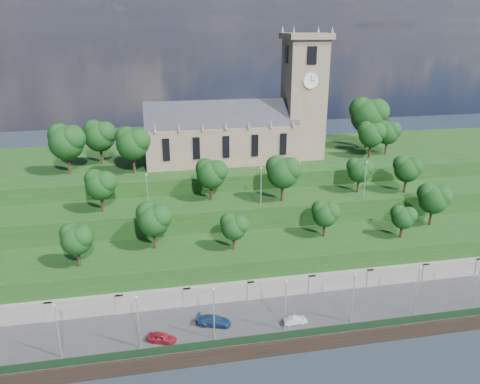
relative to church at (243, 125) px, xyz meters
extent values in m
plane|color=#1B232C|center=(-0.79, -45.98, -22.52)|extent=(320.00, 320.00, 0.00)
cube|color=#2D2D30|center=(-0.79, -39.98, -21.52)|extent=(160.00, 12.00, 2.00)
cube|color=black|center=(-0.79, -46.03, -21.42)|extent=(160.00, 0.50, 2.20)
cube|color=black|center=(-0.79, -45.38, -19.92)|extent=(160.00, 0.10, 1.20)
cube|color=slate|center=(-0.79, -33.98, -20.02)|extent=(160.00, 2.00, 5.00)
cube|color=slate|center=(-35.79, -34.78, -20.02)|extent=(1.20, 0.60, 5.00)
cube|color=slate|center=(-25.79, -34.78, -20.02)|extent=(1.20, 0.60, 5.00)
cube|color=slate|center=(-15.79, -34.78, -20.02)|extent=(1.20, 0.60, 5.00)
cube|color=slate|center=(-5.79, -34.78, -20.02)|extent=(1.20, 0.60, 5.00)
cube|color=slate|center=(4.21, -34.78, -20.02)|extent=(1.20, 0.60, 5.00)
cube|color=slate|center=(14.21, -34.78, -20.02)|extent=(1.20, 0.60, 5.00)
cube|color=slate|center=(24.21, -34.78, -20.02)|extent=(1.20, 0.60, 5.00)
cube|color=slate|center=(34.21, -34.78, -20.02)|extent=(1.20, 0.60, 5.00)
cube|color=#153612|center=(-0.79, -27.98, -18.52)|extent=(160.00, 12.00, 8.00)
cube|color=#153612|center=(-0.79, -16.98, -16.52)|extent=(160.00, 10.00, 12.00)
cube|color=#153612|center=(-0.79, 4.02, -15.02)|extent=(160.00, 32.00, 15.00)
cube|color=#705E4E|center=(-4.79, 0.02, -3.52)|extent=(32.00, 12.00, 8.00)
cube|color=#22242A|center=(-4.79, 0.02, 0.48)|extent=(32.00, 10.18, 10.18)
cone|color=#705E4E|center=(-18.79, -5.98, 1.38)|extent=(0.70, 0.70, 1.80)
cone|color=#705E4E|center=(-14.12, -5.98, 1.38)|extent=(0.70, 0.70, 1.80)
cone|color=#705E4E|center=(-9.46, -5.98, 1.38)|extent=(0.70, 0.70, 1.80)
cone|color=#705E4E|center=(-4.79, -5.98, 1.38)|extent=(0.70, 0.70, 1.80)
cone|color=#705E4E|center=(-0.12, -5.98, 1.38)|extent=(0.70, 0.70, 1.80)
cone|color=#705E4E|center=(4.54, -5.98, 1.38)|extent=(0.70, 0.70, 1.80)
cone|color=#705E4E|center=(9.21, -5.98, 1.38)|extent=(0.70, 0.70, 1.80)
cube|color=black|center=(-16.79, -6.06, -3.02)|extent=(1.40, 0.25, 4.50)
cube|color=black|center=(-10.79, -6.06, -3.02)|extent=(1.40, 0.25, 4.50)
cube|color=black|center=(-4.79, -6.06, -3.02)|extent=(1.40, 0.25, 4.50)
cube|color=black|center=(1.21, -6.06, -3.02)|extent=(1.40, 0.25, 4.50)
cube|color=black|center=(7.21, -6.06, -3.02)|extent=(1.40, 0.25, 4.50)
cube|color=#705E4E|center=(13.21, 0.02, 4.98)|extent=(8.00, 8.00, 25.00)
cube|color=#705E4E|center=(13.21, 0.02, 18.08)|extent=(9.20, 9.20, 1.20)
cone|color=#705E4E|center=(9.21, -3.98, 19.28)|extent=(0.80, 0.80, 1.60)
cone|color=#705E4E|center=(9.21, 4.02, 19.28)|extent=(0.80, 0.80, 1.60)
cone|color=#705E4E|center=(17.21, -3.98, 19.28)|extent=(0.80, 0.80, 1.60)
cone|color=#705E4E|center=(17.21, 4.02, 19.28)|extent=(0.80, 0.80, 1.60)
cube|color=black|center=(13.21, -4.06, 14.48)|extent=(2.00, 0.25, 3.50)
cube|color=black|center=(13.21, 4.10, 14.48)|extent=(2.00, 0.25, 3.50)
cube|color=black|center=(9.13, 0.02, 14.48)|extent=(0.25, 2.00, 3.50)
cube|color=black|center=(17.29, 0.02, 14.48)|extent=(0.25, 2.00, 3.50)
cylinder|color=white|center=(13.21, -4.10, 9.48)|extent=(3.20, 0.30, 3.20)
cylinder|color=white|center=(17.33, 0.02, 9.48)|extent=(0.30, 3.20, 3.20)
cube|color=black|center=(13.21, -4.28, 9.98)|extent=(0.12, 0.05, 1.10)
cube|color=black|center=(13.61, -4.28, 9.48)|extent=(0.80, 0.05, 0.12)
cylinder|color=black|center=(-31.57, -29.98, -13.03)|extent=(0.49, 0.49, 2.99)
sphere|color=black|center=(-31.57, -29.98, -10.14)|extent=(4.64, 4.64, 4.64)
sphere|color=black|center=(-30.64, -30.45, -9.45)|extent=(3.48, 3.48, 3.48)
sphere|color=black|center=(-32.38, -29.40, -9.21)|extent=(3.25, 3.25, 3.25)
cylinder|color=black|center=(-20.05, -25.98, -12.81)|extent=(0.51, 0.51, 3.42)
sphere|color=black|center=(-20.05, -25.98, -9.50)|extent=(5.32, 5.32, 5.32)
sphere|color=black|center=(-18.98, -26.52, -8.70)|extent=(3.99, 3.99, 3.99)
sphere|color=black|center=(-20.98, -25.32, -8.44)|extent=(3.73, 3.73, 3.73)
cylinder|color=black|center=(-7.38, -28.98, -13.18)|extent=(0.48, 0.48, 2.68)
sphere|color=black|center=(-7.38, -28.98, -10.60)|extent=(4.16, 4.16, 4.16)
sphere|color=black|center=(-6.55, -29.40, -9.97)|extent=(3.12, 3.12, 3.12)
sphere|color=black|center=(-8.11, -28.46, -9.76)|extent=(2.91, 2.91, 2.91)
cylinder|color=black|center=(8.90, -26.98, -13.13)|extent=(0.48, 0.48, 2.77)
sphere|color=black|center=(8.90, -26.98, -10.45)|extent=(4.31, 4.31, 4.31)
sphere|color=black|center=(9.76, -27.42, -9.81)|extent=(3.24, 3.24, 3.24)
sphere|color=black|center=(8.15, -26.45, -9.59)|extent=(3.02, 3.02, 3.02)
cylinder|color=black|center=(21.82, -29.98, -13.27)|extent=(0.47, 0.47, 2.50)
sphere|color=black|center=(21.82, -29.98, -10.86)|extent=(3.89, 3.89, 3.89)
sphere|color=black|center=(22.60, -30.37, -10.27)|extent=(2.92, 2.92, 2.92)
sphere|color=black|center=(21.14, -29.50, -10.08)|extent=(2.72, 2.72, 2.72)
cylinder|color=black|center=(29.87, -25.98, -12.82)|extent=(0.51, 0.51, 3.40)
sphere|color=black|center=(29.87, -25.98, -9.54)|extent=(5.28, 5.28, 5.28)
sphere|color=black|center=(30.93, -26.51, -8.75)|extent=(3.96, 3.96, 3.96)
sphere|color=black|center=(28.95, -25.32, -8.48)|extent=(3.70, 3.70, 3.70)
cylinder|color=black|center=(-28.66, -17.98, -8.89)|extent=(0.50, 0.50, 3.26)
sphere|color=black|center=(-28.66, -17.98, -5.75)|extent=(5.07, 5.07, 5.07)
sphere|color=black|center=(-27.65, -18.49, -4.99)|extent=(3.80, 3.80, 3.80)
sphere|color=black|center=(-29.55, -17.35, -4.73)|extent=(3.55, 3.55, 3.55)
cylinder|color=black|center=(-9.24, -15.98, -8.82)|extent=(0.51, 0.51, 3.40)
sphere|color=black|center=(-9.24, -15.98, -5.53)|extent=(5.29, 5.29, 5.29)
sphere|color=black|center=(-8.18, -16.51, -4.74)|extent=(3.97, 3.97, 3.97)
sphere|color=black|center=(-10.17, -15.32, -4.47)|extent=(3.70, 3.70, 3.70)
cylinder|color=black|center=(3.50, -18.98, -8.68)|extent=(0.52, 0.52, 3.68)
sphere|color=black|center=(3.50, -18.98, -5.12)|extent=(5.73, 5.73, 5.73)
sphere|color=black|center=(4.64, -19.56, -4.26)|extent=(4.30, 4.30, 4.30)
sphere|color=black|center=(2.49, -18.27, -3.97)|extent=(4.01, 4.01, 4.01)
cylinder|color=black|center=(19.38, -16.98, -9.05)|extent=(0.49, 0.49, 2.93)
sphere|color=black|center=(19.38, -16.98, -6.22)|extent=(4.56, 4.56, 4.56)
sphere|color=black|center=(20.29, -17.44, -5.53)|extent=(3.42, 3.42, 3.42)
sphere|color=black|center=(18.58, -16.41, -5.30)|extent=(3.20, 3.20, 3.20)
cylinder|color=black|center=(28.19, -18.98, -8.95)|extent=(0.50, 0.50, 3.14)
sphere|color=black|center=(28.19, -18.98, -5.92)|extent=(4.89, 4.89, 4.89)
sphere|color=black|center=(29.17, -19.47, -5.18)|extent=(3.66, 3.66, 3.66)
sphere|color=black|center=(27.34, -18.37, -4.94)|extent=(3.42, 3.42, 3.42)
cylinder|color=black|center=(-35.71, -3.98, -5.37)|extent=(0.55, 0.55, 4.29)
sphere|color=black|center=(-35.71, -3.98, -1.22)|extent=(6.68, 6.68, 6.68)
sphere|color=black|center=(-34.37, -4.65, -0.22)|extent=(5.01, 5.01, 5.01)
sphere|color=black|center=(-36.87, -3.15, 0.11)|extent=(4.68, 4.68, 4.68)
cylinder|color=black|center=(-30.06, 2.02, -5.52)|extent=(0.54, 0.54, 4.00)
sphere|color=black|center=(-30.06, 2.02, -1.65)|extent=(6.23, 6.23, 6.23)
sphere|color=black|center=(-28.81, 1.39, -0.72)|extent=(4.67, 4.67, 4.67)
sphere|color=black|center=(-31.15, 2.79, -0.40)|extent=(4.36, 4.36, 4.36)
cylinder|color=black|center=(-23.22, -5.98, -5.53)|extent=(0.54, 0.54, 3.99)
sphere|color=black|center=(-23.22, -5.98, -1.67)|extent=(6.21, 6.21, 6.21)
sphere|color=black|center=(-21.98, -6.61, -0.74)|extent=(4.65, 4.65, 4.65)
sphere|color=black|center=(-24.31, -5.21, -0.43)|extent=(4.34, 4.34, 4.34)
cylinder|color=black|center=(27.70, -3.98, -5.80)|extent=(0.51, 0.51, 3.45)
sphere|color=black|center=(27.70, -3.98, -2.46)|extent=(5.36, 5.36, 5.36)
sphere|color=black|center=(28.77, -4.52, -1.66)|extent=(4.02, 4.02, 4.02)
sphere|color=black|center=(26.76, -3.31, -1.39)|extent=(3.76, 3.76, 3.76)
cylinder|color=black|center=(30.58, 4.02, -4.94)|extent=(0.59, 0.59, 5.17)
sphere|color=black|center=(30.58, 4.02, 0.07)|extent=(8.05, 8.05, 8.05)
sphere|color=black|center=(32.19, 3.21, 1.27)|extent=(6.04, 6.04, 6.04)
sphere|color=black|center=(29.17, 5.02, 1.67)|extent=(5.63, 5.63, 5.63)
cylinder|color=black|center=(32.66, -1.98, -5.88)|extent=(0.51, 0.51, 3.29)
sphere|color=black|center=(32.66, -1.98, -2.70)|extent=(5.11, 5.11, 5.11)
sphere|color=black|center=(33.68, -2.50, -1.93)|extent=(3.83, 3.83, 3.83)
sphere|color=black|center=(31.77, -1.35, -1.68)|extent=(3.58, 3.58, 3.58)
cylinder|color=#B2B2B7|center=(-32.79, -43.48, -16.67)|extent=(0.16, 0.16, 7.71)
sphere|color=silver|center=(-32.79, -43.48, -12.70)|extent=(0.36, 0.36, 0.36)
cylinder|color=#B2B2B7|center=(-22.79, -43.48, -16.67)|extent=(0.16, 0.16, 7.71)
sphere|color=silver|center=(-22.79, -43.48, -12.70)|extent=(0.36, 0.36, 0.36)
cylinder|color=#B2B2B7|center=(-12.79, -43.48, -16.67)|extent=(0.16, 0.16, 7.71)
sphere|color=silver|center=(-12.79, -43.48, -12.70)|extent=(0.36, 0.36, 0.36)
cylinder|color=#B2B2B7|center=(-2.79, -43.48, -16.67)|extent=(0.16, 0.16, 7.71)
sphere|color=silver|center=(-2.79, -43.48, -12.70)|extent=(0.36, 0.36, 0.36)
cylinder|color=#B2B2B7|center=(7.21, -43.48, -16.67)|extent=(0.16, 0.16, 7.71)
sphere|color=silver|center=(7.21, -43.48, -12.70)|extent=(0.36, 0.36, 0.36)
cylinder|color=#B2B2B7|center=(17.21, -43.48, -16.67)|extent=(0.16, 0.16, 7.71)
sphere|color=silver|center=(17.21, -43.48, -12.70)|extent=(0.36, 0.36, 0.36)
cylinder|color=#B2B2B7|center=(27.21, -43.48, -16.67)|extent=(0.16, 0.16, 7.71)
cylinder|color=#B2B2B7|center=(-20.79, -19.98, -7.13)|extent=(0.16, 0.16, 6.78)
sphere|color=silver|center=(-20.79, -19.98, -3.62)|extent=(0.36, 0.36, 0.36)
cylinder|color=#B2B2B7|center=(-0.79, -19.98, -7.13)|extent=(0.16, 0.16, 6.78)
sphere|color=silver|center=(-0.79, -19.98, -3.62)|extent=(0.36, 0.36, 0.36)
cylinder|color=#B2B2B7|center=(19.21, -19.98, -7.13)|extent=(0.16, 0.16, 6.78)
sphere|color=silver|center=(19.21, -19.98, -3.62)|extent=(0.36, 0.36, 0.36)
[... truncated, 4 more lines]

